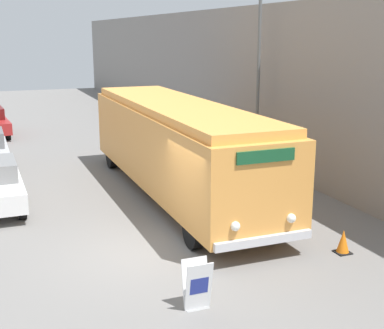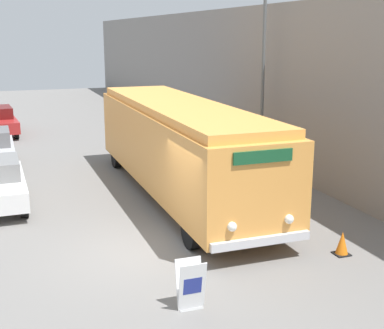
{
  "view_description": "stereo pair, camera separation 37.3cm",
  "coord_description": "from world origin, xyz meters",
  "px_view_note": "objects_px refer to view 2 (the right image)",
  "views": [
    {
      "loc": [
        -3.45,
        -11.54,
        5.14
      ],
      "look_at": [
        1.63,
        1.32,
        1.73
      ],
      "focal_mm": 50.0,
      "sensor_mm": 36.0,
      "label": 1
    },
    {
      "loc": [
        -3.1,
        -11.67,
        5.14
      ],
      "look_at": [
        1.63,
        1.32,
        1.73
      ],
      "focal_mm": 50.0,
      "sensor_mm": 36.0,
      "label": 2
    }
  ],
  "objects_px": {
    "streetlamp": "(264,45)",
    "traffic_cone": "(342,243)",
    "vintage_bus": "(179,144)",
    "sign_board": "(191,286)"
  },
  "relations": [
    {
      "from": "sign_board",
      "to": "traffic_cone",
      "type": "height_order",
      "value": "sign_board"
    },
    {
      "from": "vintage_bus",
      "to": "traffic_cone",
      "type": "relative_size",
      "value": 19.89
    },
    {
      "from": "vintage_bus",
      "to": "sign_board",
      "type": "height_order",
      "value": "vintage_bus"
    },
    {
      "from": "sign_board",
      "to": "streetlamp",
      "type": "xyz_separation_m",
      "value": [
        6.06,
        8.97,
        4.25
      ]
    },
    {
      "from": "vintage_bus",
      "to": "sign_board",
      "type": "relative_size",
      "value": 11.81
    },
    {
      "from": "vintage_bus",
      "to": "streetlamp",
      "type": "bearing_deg",
      "value": 25.7
    },
    {
      "from": "streetlamp",
      "to": "traffic_cone",
      "type": "distance_m",
      "value": 9.14
    },
    {
      "from": "vintage_bus",
      "to": "sign_board",
      "type": "xyz_separation_m",
      "value": [
        -2.17,
        -7.1,
        -1.23
      ]
    },
    {
      "from": "vintage_bus",
      "to": "sign_board",
      "type": "bearing_deg",
      "value": -106.97
    },
    {
      "from": "sign_board",
      "to": "traffic_cone",
      "type": "distance_m",
      "value": 4.42
    }
  ]
}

